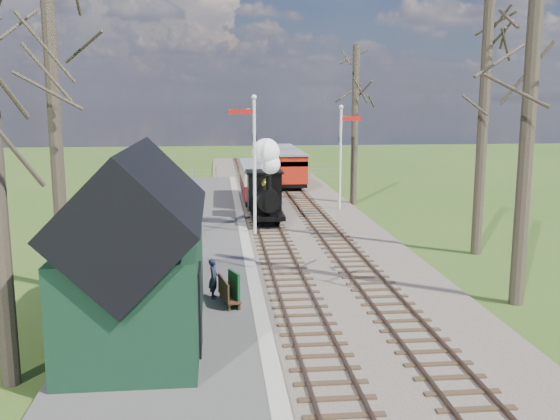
{
  "coord_description": "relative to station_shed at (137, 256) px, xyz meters",
  "views": [
    {
      "loc": [
        -2.32,
        -11.06,
        6.05
      ],
      "look_at": [
        0.18,
        13.66,
        1.6
      ],
      "focal_mm": 40.0,
      "sensor_mm": 36.0,
      "label": 1
    }
  ],
  "objects": [
    {
      "name": "track_far",
      "position": [
        6.9,
        18.0,
        -2.17
      ],
      "size": [
        1.6,
        60.0,
        0.15
      ],
      "color": "brown",
      "rests_on": "ground"
    },
    {
      "name": "red_carriage_b",
      "position": [
        6.9,
        32.15,
        -0.88
      ],
      "size": [
        1.89,
        4.68,
        1.99
      ],
      "color": "black",
      "rests_on": "ground"
    },
    {
      "name": "sign_board",
      "position": [
        2.4,
        2.01,
        -1.55
      ],
      "size": [
        0.33,
        0.68,
        1.03
      ],
      "color": "#0E421E",
      "rests_on": "platform"
    },
    {
      "name": "locomotive",
      "position": [
        4.29,
        14.56,
        -0.37
      ],
      "size": [
        1.63,
        3.81,
        4.08
      ],
      "color": "black",
      "rests_on": "ground"
    },
    {
      "name": "ballast_bed",
      "position": [
        5.6,
        18.0,
        -2.22
      ],
      "size": [
        8.0,
        60.0,
        0.1
      ],
      "primitive_type": "cube",
      "color": "brown",
      "rests_on": "ground"
    },
    {
      "name": "coping_strip",
      "position": [
        3.1,
        10.0,
        -2.16
      ],
      "size": [
        0.4,
        44.0,
        0.21
      ],
      "primitive_type": "cube",
      "color": "#B2AD9E",
      "rests_on": "ground"
    },
    {
      "name": "red_carriage_a",
      "position": [
        6.9,
        26.65,
        -0.88
      ],
      "size": [
        1.89,
        4.68,
        1.99
      ],
      "color": "black",
      "rests_on": "ground"
    },
    {
      "name": "track_near",
      "position": [
        4.3,
        18.0,
        -2.17
      ],
      "size": [
        1.6,
        60.0,
        0.15
      ],
      "color": "brown",
      "rests_on": "ground"
    },
    {
      "name": "semaphore_near",
      "position": [
        3.53,
        12.0,
        1.35
      ],
      "size": [
        1.22,
        0.24,
        6.22
      ],
      "color": "silver",
      "rests_on": "ground"
    },
    {
      "name": "platform",
      "position": [
        0.8,
        10.0,
        -2.17
      ],
      "size": [
        5.0,
        44.0,
        0.2
      ],
      "primitive_type": "cube",
      "color": "#474442",
      "rests_on": "ground"
    },
    {
      "name": "person",
      "position": [
        1.81,
        2.85,
        -1.46
      ],
      "size": [
        0.32,
        0.46,
        1.21
      ],
      "primitive_type": "imported",
      "rotation": [
        0.0,
        0.0,
        1.49
      ],
      "color": "#1A1F2F",
      "rests_on": "platform"
    },
    {
      "name": "distant_hills",
      "position": [
        5.7,
        60.38,
        -18.47
      ],
      "size": [
        114.4,
        48.0,
        22.02
      ],
      "color": "#385B23",
      "rests_on": "ground"
    },
    {
      "name": "coach",
      "position": [
        4.3,
        20.62,
        -0.87
      ],
      "size": [
        1.9,
        6.52,
        2.0
      ],
      "color": "black",
      "rests_on": "ground"
    },
    {
      "name": "fence_line",
      "position": [
        4.6,
        32.0,
        -1.72
      ],
      "size": [
        12.6,
        0.08,
        1.0
      ],
      "color": "slate",
      "rests_on": "ground"
    },
    {
      "name": "semaphore_far",
      "position": [
        8.67,
        18.0,
        1.08
      ],
      "size": [
        1.22,
        0.24,
        5.72
      ],
      "color": "silver",
      "rests_on": "ground"
    },
    {
      "name": "ground",
      "position": [
        4.3,
        -4.0,
        -2.27
      ],
      "size": [
        140.0,
        140.0,
        0.0
      ],
      "primitive_type": "plane",
      "color": "#37571B",
      "rests_on": "ground"
    },
    {
      "name": "bare_trees",
      "position": [
        5.63,
        6.1,
        2.94
      ],
      "size": [
        15.51,
        22.39,
        12.0
      ],
      "color": "#382D23",
      "rests_on": "ground"
    },
    {
      "name": "station_shed",
      "position": [
        0.0,
        0.0,
        0.0
      ],
      "size": [
        3.25,
        6.3,
        4.78
      ],
      "color": "black",
      "rests_on": "platform"
    },
    {
      "name": "bench",
      "position": [
        2.18,
        2.22,
        -1.71
      ],
      "size": [
        0.65,
        1.4,
        0.77
      ],
      "color": "#472819",
      "rests_on": "platform"
    }
  ]
}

